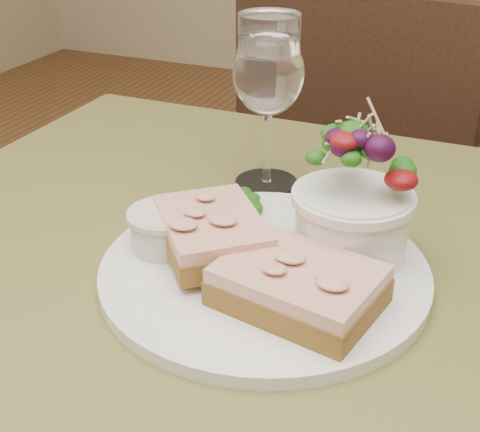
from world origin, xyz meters
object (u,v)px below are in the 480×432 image
at_px(dinner_plate, 264,271).
at_px(sandwich_back, 212,232).
at_px(cafe_table, 242,371).
at_px(chair_far, 369,275).
at_px(wine_glass, 268,78).
at_px(ramekin, 166,227).
at_px(sandwich_front, 298,286).
at_px(salad_bowl, 354,194).

bearing_deg(dinner_plate, sandwich_back, -176.99).
relative_size(cafe_table, chair_far, 0.89).
distance_m(cafe_table, wine_glass, 0.30).
bearing_deg(ramekin, sandwich_front, -14.81).
distance_m(dinner_plate, sandwich_back, 0.06).
distance_m(cafe_table, sandwich_front, 0.15).
xyz_separation_m(dinner_plate, salad_bowl, (0.06, 0.05, 0.07)).
bearing_deg(ramekin, wine_glass, 81.36).
relative_size(cafe_table, wine_glass, 4.57).
xyz_separation_m(sandwich_back, salad_bowl, (0.11, 0.05, 0.04)).
bearing_deg(sandwich_front, salad_bowl, 90.24).
relative_size(cafe_table, sandwich_back, 5.69).
bearing_deg(sandwich_back, dinner_plate, 52.30).
bearing_deg(cafe_table, sandwich_back, 158.92).
relative_size(dinner_plate, sandwich_front, 2.08).
bearing_deg(salad_bowl, dinner_plate, -141.95).
distance_m(chair_far, ramekin, 0.89).
bearing_deg(ramekin, dinner_plate, 2.99).
distance_m(dinner_plate, sandwich_front, 0.07).
relative_size(sandwich_front, wine_glass, 0.79).
bearing_deg(sandwich_back, ramekin, -127.75).
height_order(dinner_plate, wine_glass, wine_glass).
bearing_deg(ramekin, salad_bowl, 18.96).
bearing_deg(dinner_plate, wine_glass, 110.56).
xyz_separation_m(sandwich_front, wine_glass, (-0.11, 0.22, 0.09)).
bearing_deg(cafe_table, wine_glass, 105.04).
xyz_separation_m(sandwich_back, ramekin, (-0.05, -0.00, -0.00)).
height_order(sandwich_front, salad_bowl, salad_bowl).
xyz_separation_m(salad_bowl, wine_glass, (-0.13, 0.13, 0.05)).
bearing_deg(chair_far, dinner_plate, 103.65).
height_order(sandwich_front, sandwich_back, sandwich_back).
bearing_deg(ramekin, cafe_table, -7.86).
distance_m(chair_far, wine_glass, 0.81).
bearing_deg(chair_far, ramekin, 96.34).
height_order(sandwich_front, ramekin, ramekin).
bearing_deg(dinner_plate, sandwich_front, -42.92).
xyz_separation_m(dinner_plate, sandwich_front, (0.04, -0.04, 0.02)).
xyz_separation_m(chair_far, ramekin, (-0.05, -0.74, 0.49)).
xyz_separation_m(sandwich_front, ramekin, (-0.14, 0.04, 0.00)).
relative_size(sandwich_back, wine_glass, 0.80).
bearing_deg(sandwich_front, ramekin, 176.46).
distance_m(dinner_plate, wine_glass, 0.22).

